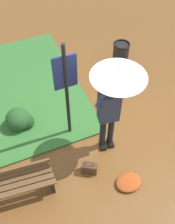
% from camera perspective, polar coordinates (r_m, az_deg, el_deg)
% --- Properties ---
extents(ground_plane, '(18.00, 18.00, 0.00)m').
position_cam_1_polar(ground_plane, '(5.98, 4.82, -5.08)').
color(ground_plane, brown).
extents(person_with_umbrella, '(0.96, 0.96, 2.04)m').
position_cam_1_polar(person_with_umbrella, '(4.69, 5.55, 4.48)').
color(person_with_umbrella, black).
rests_on(person_with_umbrella, ground_plane).
extents(info_sign_post, '(0.44, 0.07, 2.30)m').
position_cam_1_polar(info_sign_post, '(4.96, -4.49, 5.94)').
color(info_sign_post, black).
rests_on(info_sign_post, ground_plane).
extents(handbag, '(0.33, 0.28, 0.37)m').
position_cam_1_polar(handbag, '(5.40, 0.38, -11.53)').
color(handbag, '#4C3323').
rests_on(handbag, ground_plane).
extents(park_bench, '(1.40, 0.49, 0.75)m').
position_cam_1_polar(park_bench, '(5.09, -14.99, -14.52)').
color(park_bench, black).
rests_on(park_bench, ground_plane).
extents(trash_bin, '(0.42, 0.42, 0.83)m').
position_cam_1_polar(trash_bin, '(7.22, 6.83, 11.21)').
color(trash_bin, black).
rests_on(trash_bin, ground_plane).
extents(shrub_cluster, '(0.59, 0.53, 0.48)m').
position_cam_1_polar(shrub_cluster, '(6.13, -13.86, -1.53)').
color(shrub_cluster, '#285628').
rests_on(shrub_cluster, ground_plane).
extents(leaf_pile_near_person, '(0.50, 0.40, 0.11)m').
position_cam_1_polar(leaf_pile_near_person, '(5.40, 8.54, -14.17)').
color(leaf_pile_near_person, '#B74C1E').
rests_on(leaf_pile_near_person, ground_plane).
extents(leaf_pile_by_bench, '(0.46, 0.37, 0.10)m').
position_cam_1_polar(leaf_pile_by_bench, '(6.52, 4.69, 1.83)').
color(leaf_pile_by_bench, '#A86023').
rests_on(leaf_pile_by_bench, ground_plane).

